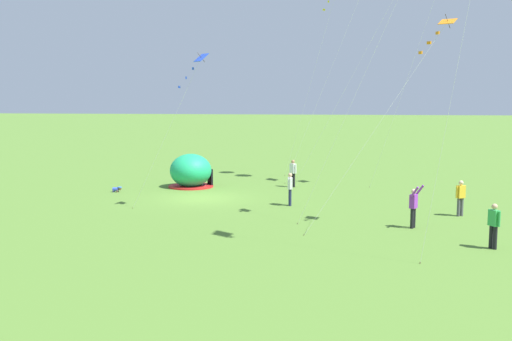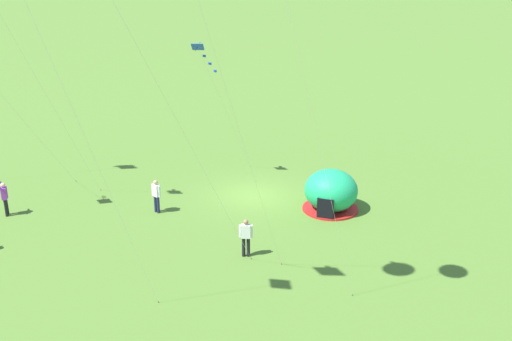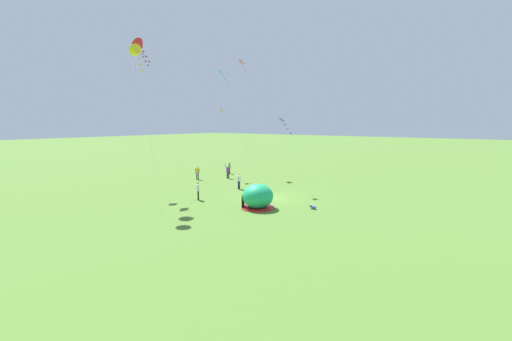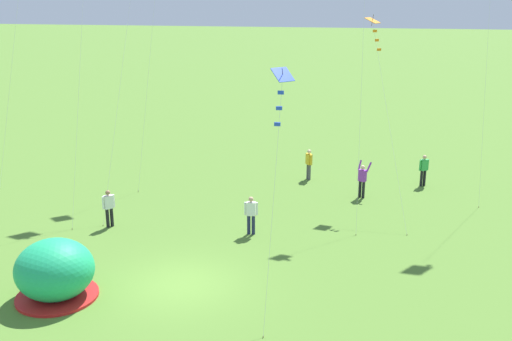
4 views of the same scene
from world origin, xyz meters
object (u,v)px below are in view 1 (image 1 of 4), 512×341
at_px(person_watching_sky, 293,172).
at_px(person_strolling, 290,187).
at_px(kite_orange, 439,33).
at_px(person_arms_raised, 414,205).
at_px(toddler_crawling, 117,189).
at_px(kite_blue, 195,67).
at_px(popup_tent, 191,171).
at_px(person_center_field, 461,196).
at_px(person_far_back, 494,224).

relative_size(person_watching_sky, person_strolling, 1.00).
bearing_deg(person_strolling, kite_orange, 53.05).
relative_size(person_arms_raised, person_watching_sky, 1.10).
distance_m(toddler_crawling, kite_blue, 10.42).
xyz_separation_m(popup_tent, person_arms_raised, (10.22, 12.38, 0.00)).
bearing_deg(person_watching_sky, person_arms_raised, 28.60).
xyz_separation_m(person_center_field, person_arms_raised, (2.97, -2.55, 0.03)).
distance_m(person_center_field, kite_blue, 14.20).
bearing_deg(person_arms_raised, toddler_crawling, -115.26).
bearing_deg(person_watching_sky, toddler_crawling, -71.87).
distance_m(person_far_back, person_strolling, 11.40).
distance_m(person_watching_sky, kite_orange, 15.03).
distance_m(person_center_field, person_watching_sky, 11.78).
distance_m(person_arms_raised, kite_orange, 7.32).
xyz_separation_m(toddler_crawling, kite_orange, (7.89, 17.03, 8.10)).
height_order(person_watching_sky, kite_orange, kite_orange).
xyz_separation_m(toddler_crawling, person_arms_raised, (7.68, 16.28, 0.82)).
bearing_deg(popup_tent, person_center_field, 64.10).
height_order(popup_tent, kite_blue, kite_blue).
relative_size(popup_tent, person_strolling, 1.63).
bearing_deg(toddler_crawling, kite_blue, 50.83).
distance_m(person_watching_sky, person_strolling, 6.40).
bearing_deg(popup_tent, toddler_crawling, -57.03).
bearing_deg(person_strolling, person_center_field, 78.46).
bearing_deg(toddler_crawling, person_watching_sky, 108.13).
distance_m(person_strolling, kite_blue, 7.87).
bearing_deg(popup_tent, kite_orange, 51.56).
relative_size(person_center_field, person_arms_raised, 0.91).
relative_size(popup_tent, person_arms_raised, 1.49).
relative_size(toddler_crawling, person_arms_raised, 0.29).
bearing_deg(person_arms_raised, person_watching_sky, -151.40).
xyz_separation_m(person_arms_raised, kite_blue, (-2.77, -10.24, 6.11)).
distance_m(popup_tent, kite_blue, 9.87).
xyz_separation_m(person_strolling, kite_blue, (1.89, -4.53, 6.14)).
xyz_separation_m(toddler_crawling, person_center_field, (4.72, 18.83, 0.79)).
distance_m(person_far_back, kite_blue, 15.39).
distance_m(person_center_field, person_arms_raised, 3.91).
xyz_separation_m(person_arms_raised, person_far_back, (3.23, 2.53, -0.03)).
relative_size(person_far_back, kite_orange, 0.19).
bearing_deg(popup_tent, person_strolling, 50.17).
height_order(toddler_crawling, person_watching_sky, person_watching_sky).
distance_m(popup_tent, person_watching_sky, 6.41).
bearing_deg(popup_tent, person_arms_raised, 50.47).
height_order(person_arms_raised, kite_orange, kite_orange).
bearing_deg(person_arms_raised, person_center_field, 139.32).
xyz_separation_m(person_arms_raised, kite_orange, (0.20, 0.75, 7.28)).
xyz_separation_m(person_far_back, kite_orange, (-3.02, -1.78, 7.31)).
bearing_deg(person_strolling, person_watching_sky, -177.23).
bearing_deg(person_far_back, person_strolling, -133.73).
relative_size(toddler_crawling, person_center_field, 0.32).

